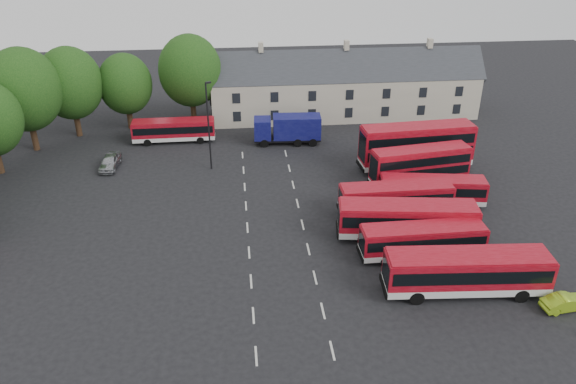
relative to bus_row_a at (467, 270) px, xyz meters
name	(u,v)px	position (x,y,z in m)	size (l,w,h in m)	color
ground	(248,240)	(-15.83, 8.93, -2.05)	(140.00, 140.00, 0.00)	black
lane_markings	(275,226)	(-13.33, 10.93, -2.04)	(5.15, 33.80, 0.01)	beige
treeline	(48,101)	(-36.57, 28.29, 4.63)	(29.92, 32.59, 12.01)	black
terrace_houses	(344,88)	(-1.83, 38.93, 1.81)	(35.70, 7.13, 10.06)	beige
bus_row_a	(467,270)	(0.00, 0.00, 0.00)	(12.21, 3.55, 3.41)	silver
bus_row_b	(423,239)	(-1.73, 4.96, -0.32)	(10.17, 2.48, 2.87)	silver
bus_row_c	(407,218)	(-2.18, 7.89, -0.05)	(11.98, 4.17, 3.32)	silver
bus_row_d	(396,197)	(-1.99, 12.14, -0.28)	(10.45, 2.57, 2.94)	silver
bus_row_e	(433,189)	(1.98, 13.52, -0.37)	(10.11, 3.72, 2.79)	silver
bus_dd_south	(420,164)	(1.93, 17.56, 0.31)	(10.30, 3.71, 4.13)	silver
bus_dd_north	(417,144)	(2.78, 21.60, 0.78)	(12.29, 3.63, 4.97)	silver
bus_north	(174,129)	(-23.88, 31.74, -0.39)	(9.77, 2.38, 2.75)	silver
box_truck	(288,128)	(-10.22, 29.92, -0.11)	(7.99, 2.86, 3.44)	black
silver_car	(110,162)	(-30.28, 24.90, -1.30)	(1.77, 4.41, 1.50)	#A6A8AE
lime_car	(566,302)	(6.54, -2.57, -1.46)	(1.25, 3.58, 1.18)	#93BE1D
lamppost	(209,124)	(-19.28, 23.65, 3.13)	(0.66, 0.46, 9.71)	black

